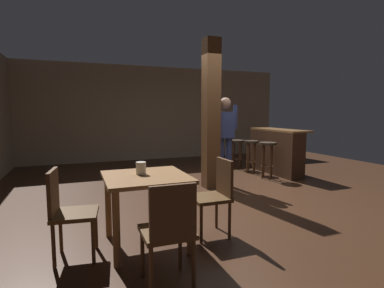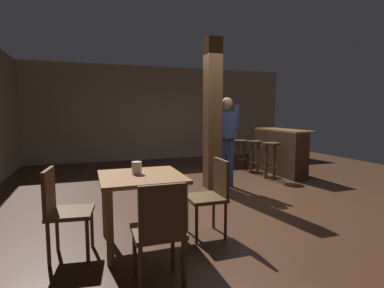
{
  "view_description": "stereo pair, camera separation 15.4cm",
  "coord_description": "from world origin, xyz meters",
  "views": [
    {
      "loc": [
        -2.41,
        -4.47,
        1.46
      ],
      "look_at": [
        -0.67,
        -0.01,
        0.94
      ],
      "focal_mm": 28.0,
      "sensor_mm": 36.0,
      "label": 1
    },
    {
      "loc": [
        -2.26,
        -4.52,
        1.46
      ],
      "look_at": [
        -0.67,
        -0.01,
        0.94
      ],
      "focal_mm": 28.0,
      "sensor_mm": 36.0,
      "label": 2
    }
  ],
  "objects": [
    {
      "name": "chair_east",
      "position": [
        -0.9,
        -1.37,
        0.51
      ],
      "size": [
        0.43,
        0.43,
        0.89
      ],
      "color": "#4C3319",
      "rests_on": "ground_plane"
    },
    {
      "name": "napkin_cup",
      "position": [
        -1.76,
        -1.27,
        0.84
      ],
      "size": [
        0.11,
        0.11,
        0.14
      ],
      "primitive_type": "cylinder",
      "color": "silver",
      "rests_on": "dining_table"
    },
    {
      "name": "bar_stool_far",
      "position": [
        1.44,
        2.22,
        0.56
      ],
      "size": [
        0.38,
        0.38,
        0.73
      ],
      "color": "#2D2319",
      "rests_on": "ground_plane"
    },
    {
      "name": "bar_counter",
      "position": [
        1.96,
        1.33,
        0.53
      ],
      "size": [
        0.56,
        1.61,
        1.04
      ],
      "color": "brown",
      "rests_on": "ground_plane"
    },
    {
      "name": "standing_person",
      "position": [
        0.27,
        0.65,
        1.0
      ],
      "size": [
        0.47,
        0.29,
        1.72
      ],
      "color": "navy",
      "rests_on": "ground_plane"
    },
    {
      "name": "bar_stool_mid",
      "position": [
        1.47,
        1.6,
        0.57
      ],
      "size": [
        0.33,
        0.33,
        0.77
      ],
      "color": "#2D2319",
      "rests_on": "ground_plane"
    },
    {
      "name": "wall_back",
      "position": [
        0.0,
        4.5,
        1.4
      ],
      "size": [
        8.0,
        0.1,
        2.8
      ],
      "primitive_type": "cube",
      "color": "gray",
      "rests_on": "ground_plane"
    },
    {
      "name": "ground_plane",
      "position": [
        0.0,
        0.0,
        0.0
      ],
      "size": [
        10.8,
        10.8,
        0.0
      ],
      "primitive_type": "plane",
      "color": "#382114"
    },
    {
      "name": "chair_west",
      "position": [
        -2.52,
        -1.38,
        0.51
      ],
      "size": [
        0.47,
        0.47,
        0.89
      ],
      "color": "#4C3319",
      "rests_on": "ground_plane"
    },
    {
      "name": "chair_south",
      "position": [
        -1.73,
        -2.21,
        0.51
      ],
      "size": [
        0.43,
        0.43,
        0.89
      ],
      "color": "#4C3319",
      "rests_on": "ground_plane"
    },
    {
      "name": "bar_stool_near",
      "position": [
        1.46,
        0.94,
        0.6
      ],
      "size": [
        0.38,
        0.38,
        0.79
      ],
      "color": "#2D2319",
      "rests_on": "ground_plane"
    },
    {
      "name": "dining_table",
      "position": [
        -1.72,
        -1.35,
        0.63
      ],
      "size": [
        0.88,
        0.88,
        0.77
      ],
      "color": "brown",
      "rests_on": "ground_plane"
    },
    {
      "name": "pillar",
      "position": [
        -0.02,
        0.68,
        1.4
      ],
      "size": [
        0.28,
        0.28,
        2.8
      ],
      "primitive_type": "cube",
      "color": "brown",
      "rests_on": "ground_plane"
    }
  ]
}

